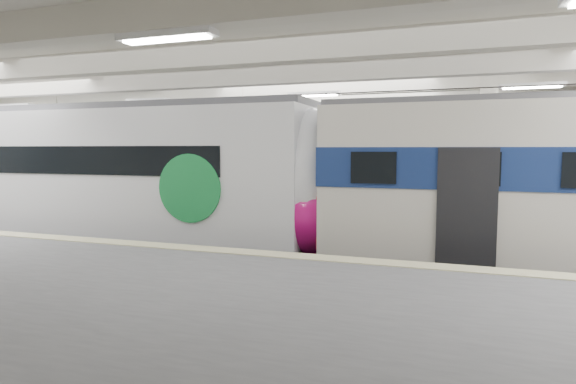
% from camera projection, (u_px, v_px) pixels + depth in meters
% --- Properties ---
extents(station_hall, '(36.00, 24.00, 5.75)m').
position_uv_depth(station_hall, '(270.00, 150.00, 11.32)').
color(station_hall, black).
rests_on(station_hall, ground).
extents(modern_emu, '(14.28, 2.95, 4.58)m').
position_uv_depth(modern_emu, '(146.00, 182.00, 14.57)').
color(modern_emu, silver).
rests_on(modern_emu, ground).
extents(far_train, '(13.28, 3.02, 4.25)m').
position_uv_depth(far_train, '(162.00, 174.00, 20.78)').
color(far_train, silver).
rests_on(far_train, ground).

